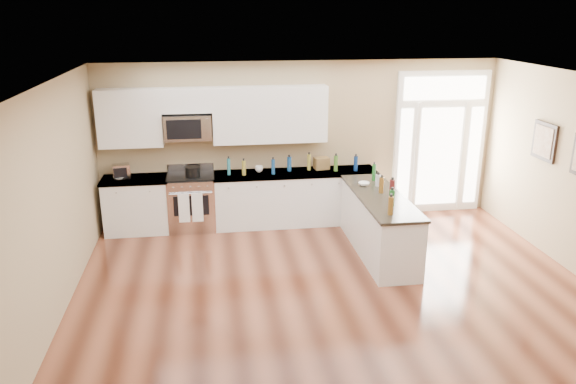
{
  "coord_description": "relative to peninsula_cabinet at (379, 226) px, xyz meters",
  "views": [
    {
      "loc": [
        -1.61,
        -5.55,
        3.62
      ],
      "look_at": [
        -0.52,
        2.0,
        1.13
      ],
      "focal_mm": 35.0,
      "sensor_mm": 36.0,
      "label": 1
    }
  ],
  "objects": [
    {
      "name": "entry_door",
      "position": [
        1.62,
        1.71,
        0.87
      ],
      "size": [
        1.7,
        0.1,
        2.6
      ],
      "color": "white",
      "rests_on": "ground"
    },
    {
      "name": "upper_cabinet_short",
      "position": [
        -2.88,
        1.59,
        1.77
      ],
      "size": [
        0.82,
        0.33,
        0.4
      ],
      "primitive_type": "cube",
      "color": "white",
      "rests_on": "room_shell"
    },
    {
      "name": "peninsula_cabinet",
      "position": [
        0.0,
        0.0,
        0.0
      ],
      "size": [
        0.69,
        2.32,
        0.94
      ],
      "color": "white",
      "rests_on": "ground"
    },
    {
      "name": "counter_bottles",
      "position": [
        -0.52,
        0.66,
        0.63
      ],
      "size": [
        2.4,
        2.44,
        0.29
      ],
      "color": "#19591E",
      "rests_on": "back_cabinet_right"
    },
    {
      "name": "cardboard_box",
      "position": [
        -0.59,
        1.57,
        0.61
      ],
      "size": [
        0.27,
        0.22,
        0.2
      ],
      "primitive_type": "cube",
      "rotation": [
        0.0,
        0.0,
        0.15
      ],
      "color": "brown",
      "rests_on": "back_cabinet_right"
    },
    {
      "name": "bowl_peninsula",
      "position": [
        -0.12,
        0.5,
        0.53
      ],
      "size": [
        0.21,
        0.21,
        0.05
      ],
      "primitive_type": "imported",
      "rotation": [
        0.0,
        0.0,
        -0.22
      ],
      "color": "white",
      "rests_on": "peninsula_cabinet"
    },
    {
      "name": "back_cabinet_left",
      "position": [
        -3.8,
        1.45,
        0.0
      ],
      "size": [
        1.1,
        0.66,
        0.94
      ],
      "color": "white",
      "rests_on": "ground"
    },
    {
      "name": "microwave",
      "position": [
        -2.88,
        1.56,
        1.33
      ],
      "size": [
        0.78,
        0.41,
        0.42
      ],
      "color": "silver",
      "rests_on": "room_shell"
    },
    {
      "name": "bowl_left",
      "position": [
        -4.04,
        1.43,
        0.53
      ],
      "size": [
        0.24,
        0.24,
        0.05
      ],
      "primitive_type": "imported",
      "rotation": [
        0.0,
        0.0,
        0.34
      ],
      "color": "white",
      "rests_on": "back_cabinet_left"
    },
    {
      "name": "upper_cabinet_left",
      "position": [
        -3.81,
        1.59,
        1.49
      ],
      "size": [
        1.04,
        0.33,
        0.95
      ],
      "primitive_type": "cube",
      "color": "white",
      "rests_on": "room_shell"
    },
    {
      "name": "cup_counter",
      "position": [
        -1.7,
        1.53,
        0.56
      ],
      "size": [
        0.16,
        0.16,
        0.11
      ],
      "primitive_type": "imported",
      "rotation": [
        0.0,
        0.0,
        0.21
      ],
      "color": "white",
      "rests_on": "back_cabinet_right"
    },
    {
      "name": "toaster_oven",
      "position": [
        -4.0,
        1.49,
        0.62
      ],
      "size": [
        0.31,
        0.27,
        0.24
      ],
      "primitive_type": "cube",
      "rotation": [
        0.0,
        0.0,
        0.22
      ],
      "color": "silver",
      "rests_on": "back_cabinet_left"
    },
    {
      "name": "upper_cabinet_right",
      "position": [
        -1.5,
        1.59,
        1.49
      ],
      "size": [
        1.94,
        0.33,
        0.95
      ],
      "primitive_type": "cube",
      "color": "white",
      "rests_on": "room_shell"
    },
    {
      "name": "wall_art_near",
      "position": [
        2.54,
        -0.04,
        1.27
      ],
      "size": [
        0.05,
        0.58,
        0.58
      ],
      "color": "black",
      "rests_on": "room_shell"
    },
    {
      "name": "kitchen_range",
      "position": [
        -2.88,
        1.45,
        0.04
      ],
      "size": [
        0.79,
        0.7,
        1.08
      ],
      "color": "silver",
      "rests_on": "ground"
    },
    {
      "name": "back_cabinet_right",
      "position": [
        -1.08,
        1.45,
        0.0
      ],
      "size": [
        2.85,
        0.66,
        0.94
      ],
      "color": "white",
      "rests_on": "ground"
    },
    {
      "name": "room_shell",
      "position": [
        -0.93,
        -2.24,
        1.27
      ],
      "size": [
        8.0,
        8.0,
        8.0
      ],
      "color": "tan",
      "rests_on": "ground"
    },
    {
      "name": "stockpot",
      "position": [
        -2.83,
        1.37,
        0.61
      ],
      "size": [
        0.25,
        0.25,
        0.19
      ],
      "primitive_type": "cylinder",
      "rotation": [
        0.0,
        0.0,
        0.02
      ],
      "color": "black",
      "rests_on": "kitchen_range"
    },
    {
      "name": "ground",
      "position": [
        -0.93,
        -2.24,
        -0.43
      ],
      "size": [
        8.0,
        8.0,
        0.0
      ],
      "primitive_type": "plane",
      "color": "#462013"
    }
  ]
}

